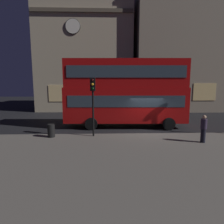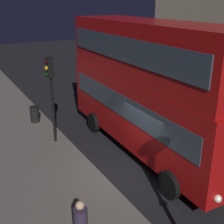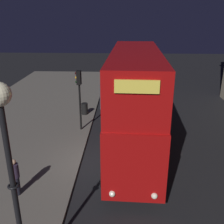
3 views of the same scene
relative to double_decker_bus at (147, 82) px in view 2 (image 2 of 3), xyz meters
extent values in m
plane|color=black|center=(1.51, -1.72, -3.05)|extent=(80.00, 80.00, 0.00)
cube|color=#F2D18C|center=(-7.66, 8.34, -0.67)|extent=(2.11, 0.06, 2.03)
cube|color=#E5C67F|center=(-4.36, 8.34, -0.43)|extent=(2.11, 0.06, 2.53)
cube|color=#9E0C0C|center=(0.00, 0.00, -1.16)|extent=(9.89, 2.75, 2.80)
cube|color=#9E0C0C|center=(0.00, 0.00, 1.34)|extent=(9.70, 2.69, 2.19)
cube|color=#2D3842|center=(0.00, 0.00, -0.81)|extent=(9.11, 2.78, 0.90)
cube|color=#2D3842|center=(0.00, 0.00, 1.45)|extent=(9.11, 2.78, 0.90)
sphere|color=white|center=(4.90, -0.95, -2.21)|extent=(0.24, 0.24, 0.24)
cylinder|color=black|center=(3.37, 1.15, -2.56)|extent=(0.98, 0.27, 0.98)
cylinder|color=black|center=(3.29, -1.37, -2.56)|extent=(0.98, 0.27, 0.98)
cylinder|color=black|center=(-2.66, 1.35, -2.56)|extent=(0.98, 0.27, 0.98)
cylinder|color=black|center=(-2.75, -1.17, -2.56)|extent=(0.98, 0.27, 0.98)
cylinder|color=black|center=(-2.45, -3.29, -1.43)|extent=(0.12, 0.12, 3.00)
cube|color=black|center=(-2.45, -3.29, 0.50)|extent=(0.34, 0.28, 0.85)
sphere|color=black|center=(-2.46, -3.44, 0.77)|extent=(0.17, 0.17, 0.17)
sphere|color=orange|center=(-2.46, -3.44, 0.50)|extent=(0.17, 0.17, 0.17)
sphere|color=black|center=(-2.46, -3.44, 0.23)|extent=(0.17, 0.17, 0.17)
cylinder|color=#2D2338|center=(4.16, -4.93, -1.81)|extent=(0.35, 0.35, 0.60)
sphere|color=tan|center=(4.16, -4.93, -1.40)|extent=(0.22, 0.22, 0.22)
cylinder|color=black|center=(-5.20, -3.45, -2.50)|extent=(0.47, 0.47, 0.85)
camera|label=1|loc=(-1.63, -15.75, 0.54)|focal=30.63mm
camera|label=2|loc=(9.51, -7.11, 3.14)|focal=47.17mm
camera|label=3|loc=(12.94, -0.60, 4.11)|focal=41.76mm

